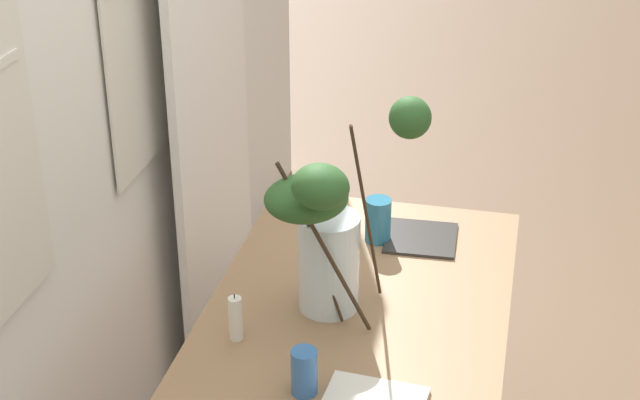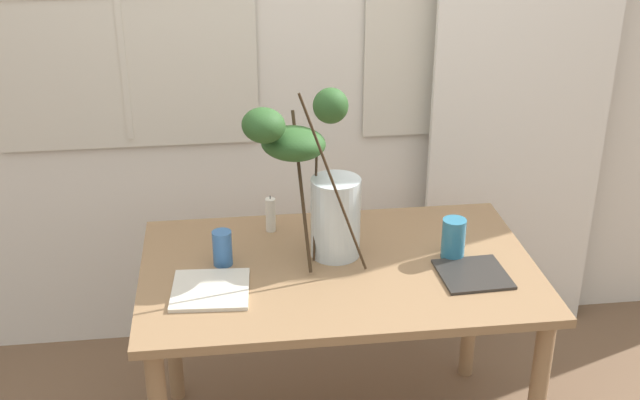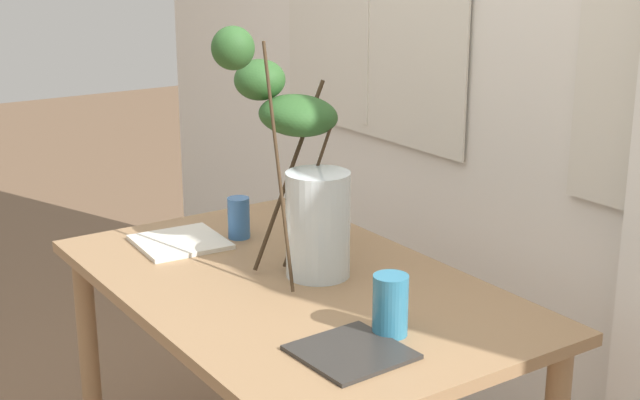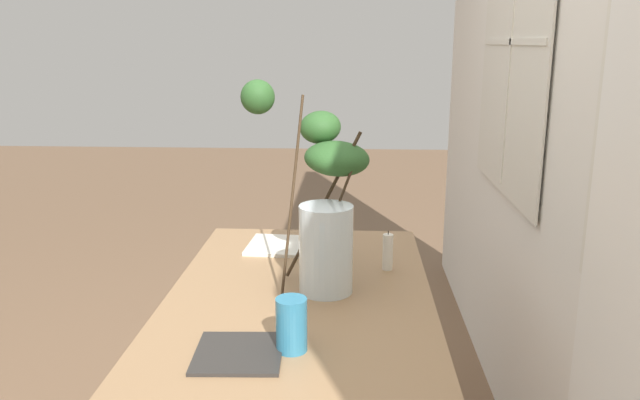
% 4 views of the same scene
% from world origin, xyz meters
% --- Properties ---
extents(back_wall_with_windows, '(4.55, 0.14, 2.71)m').
position_xyz_m(back_wall_with_windows, '(0.00, 0.83, 1.36)').
color(back_wall_with_windows, silver).
rests_on(back_wall_with_windows, ground).
extents(dining_table, '(1.28, 0.80, 0.74)m').
position_xyz_m(dining_table, '(0.00, 0.00, 0.64)').
color(dining_table, '#93704C').
rests_on(dining_table, ground).
extents(vase_with_branches, '(0.39, 0.42, 0.64)m').
position_xyz_m(vase_with_branches, '(-0.06, 0.07, 1.00)').
color(vase_with_branches, silver).
rests_on(vase_with_branches, dining_table).
extents(drinking_glass_blue_left, '(0.06, 0.06, 0.12)m').
position_xyz_m(drinking_glass_blue_left, '(-0.37, 0.06, 0.80)').
color(drinking_glass_blue_left, '#386BAD').
rests_on(drinking_glass_blue_left, dining_table).
extents(drinking_glass_blue_right, '(0.08, 0.08, 0.14)m').
position_xyz_m(drinking_glass_blue_right, '(0.38, 0.01, 0.81)').
color(drinking_glass_blue_right, teal).
rests_on(drinking_glass_blue_right, dining_table).
extents(plate_square_left, '(0.25, 0.25, 0.01)m').
position_xyz_m(plate_square_left, '(-0.41, -0.11, 0.74)').
color(plate_square_left, silver).
rests_on(plate_square_left, dining_table).
extents(plate_square_right, '(0.22, 0.22, 0.01)m').
position_xyz_m(plate_square_right, '(0.41, -0.12, 0.74)').
color(plate_square_right, '#2D2B28').
rests_on(plate_square_right, dining_table).
extents(pillar_candle, '(0.03, 0.03, 0.14)m').
position_xyz_m(pillar_candle, '(-0.20, 0.28, 0.80)').
color(pillar_candle, silver).
rests_on(pillar_candle, dining_table).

